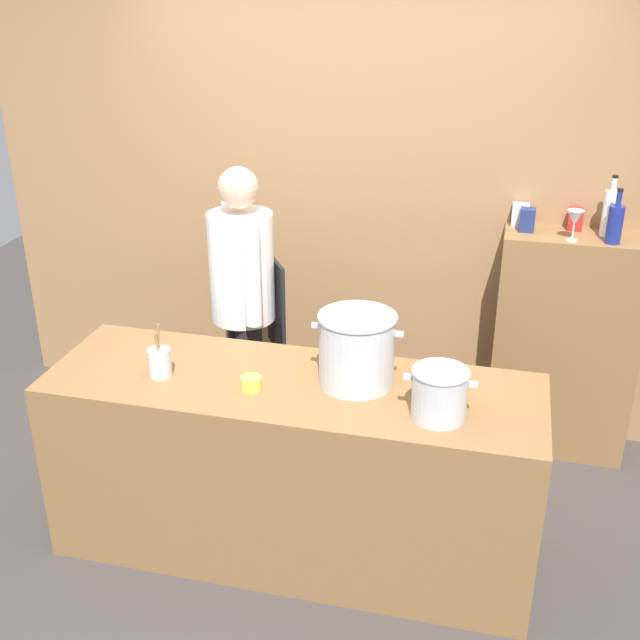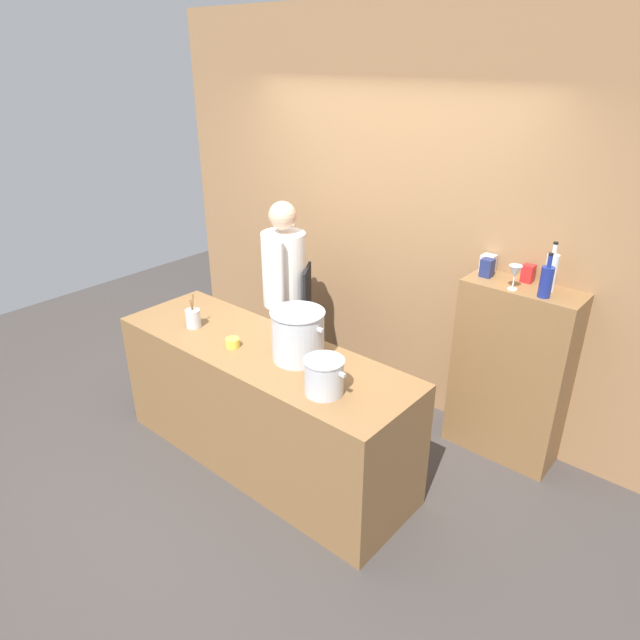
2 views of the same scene
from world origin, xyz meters
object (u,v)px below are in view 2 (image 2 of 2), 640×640
chef (285,289)px  wine_bottle_cobalt (546,281)px  stockpot_large (298,335)px  spice_tin_red (528,273)px  utensil_crock (193,318)px  spice_tin_navy (487,268)px  spice_tin_silver (488,263)px  wine_glass_short (515,272)px  butter_jar (233,343)px  wine_bottle_clear (551,272)px  stockpot_small (324,376)px

chef → wine_bottle_cobalt: 1.93m
stockpot_large → spice_tin_red: (0.92, 1.22, 0.29)m
utensil_crock → wine_bottle_cobalt: (1.96, 1.19, 0.43)m
spice_tin_navy → spice_tin_red: bearing=18.5°
utensil_crock → spice_tin_silver: spice_tin_silver is taller
utensil_crock → wine_glass_short: (1.77, 1.18, 0.44)m
chef → wine_glass_short: chef is taller
butter_jar → spice_tin_silver: (1.07, 1.40, 0.42)m
wine_bottle_clear → spice_tin_navy: (-0.40, -0.02, -0.06)m
chef → stockpot_large: chef is taller
stockpot_large → butter_jar: (-0.43, -0.17, -0.13)m
spice_tin_navy → wine_bottle_clear: bearing=2.8°
utensil_crock → wine_bottle_clear: (1.94, 1.30, 0.45)m
chef → wine_glass_short: 1.75m
wine_bottle_clear → spice_tin_navy: size_ratio=2.61×
wine_glass_short → spice_tin_navy: wine_glass_short is taller
wine_bottle_clear → stockpot_large: bearing=-133.1°
spice_tin_red → spice_tin_navy: bearing=-161.5°
utensil_crock → spice_tin_silver: bearing=42.5°
butter_jar → utensil_crock: bearing=177.2°
chef → spice_tin_red: 1.80m
utensil_crock → wine_bottle_clear: bearing=33.9°
chef → spice_tin_red: chef is taller
spice_tin_red → wine_bottle_cobalt: bearing=-45.0°
stockpot_large → wine_bottle_clear: bearing=46.9°
wine_bottle_cobalt → wine_glass_short: 0.20m
wine_bottle_cobalt → spice_tin_navy: 0.44m
stockpot_large → spice_tin_red: bearing=52.8°
spice_tin_navy → butter_jar: bearing=-130.3°
stockpot_large → spice_tin_silver: size_ratio=3.41×
stockpot_small → wine_bottle_clear: wine_bottle_clear is taller
stockpot_small → spice_tin_red: spice_tin_red is taller
wine_glass_short → spice_tin_red: size_ratio=1.36×
wine_bottle_cobalt → wine_glass_short: size_ratio=1.76×
spice_tin_red → wine_glass_short: bearing=-95.6°
wine_bottle_clear → spice_tin_navy: 0.41m
spice_tin_navy → chef: bearing=-161.6°
spice_tin_navy → spice_tin_silver: bearing=112.0°
spice_tin_silver → spice_tin_navy: size_ratio=0.96×
chef → stockpot_large: 1.00m
chef → wine_bottle_clear: size_ratio=5.21×
utensil_crock → wine_bottle_cobalt: 2.33m
stockpot_small → utensil_crock: bearing=177.7°
wine_bottle_cobalt → spice_tin_navy: (-0.42, 0.09, -0.04)m
spice_tin_silver → spice_tin_red: size_ratio=1.00×
spice_tin_navy → wine_glass_short: bearing=-24.4°
butter_jar → wine_bottle_cobalt: (1.53, 1.21, 0.46)m
stockpot_small → butter_jar: bearing=177.9°
spice_tin_red → spice_tin_navy: spice_tin_navy is taller
wine_bottle_cobalt → wine_glass_short: wine_bottle_cobalt is taller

